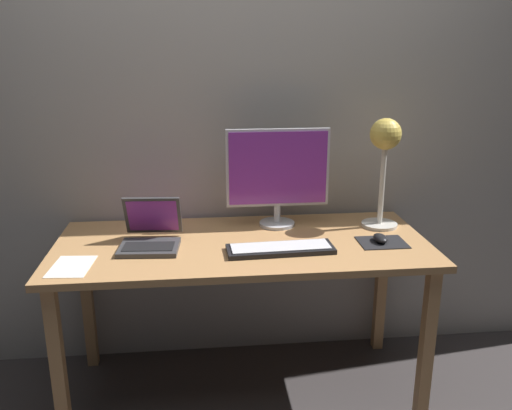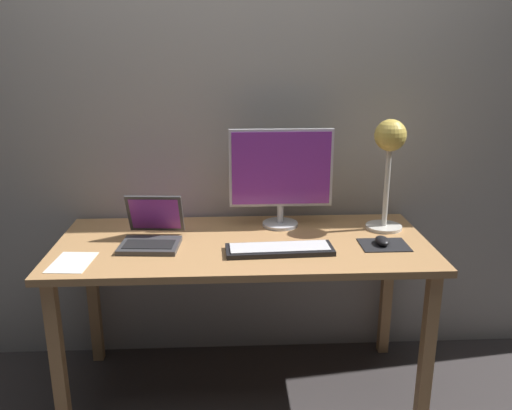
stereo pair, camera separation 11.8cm
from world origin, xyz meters
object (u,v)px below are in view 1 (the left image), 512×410
Objects in this scene: desk_lamp at (385,148)px; keyboard_main at (280,249)px; monitor at (278,172)px; mouse at (380,238)px; laptop at (151,232)px.

keyboard_main is at bearing -152.33° from desk_lamp.
monitor is at bearing 84.24° from keyboard_main.
monitor is at bearing 146.40° from mouse.
mouse is (0.41, -0.27, -0.24)m from monitor.
monitor is 0.49m from desk_lamp.
desk_lamp is (0.51, 0.27, 0.36)m from keyboard_main.
mouse is at bearing -4.63° from laptop.
laptop is at bearing 165.71° from keyboard_main.
desk_lamp reaches higher than keyboard_main.
monitor is at bearing 172.55° from desk_lamp.
monitor is 1.66× the size of laptop.
desk_lamp reaches higher than monitor.
monitor is 1.06× the size of keyboard_main.
keyboard_main is at bearing -172.67° from mouse.
monitor is 0.94× the size of desk_lamp.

